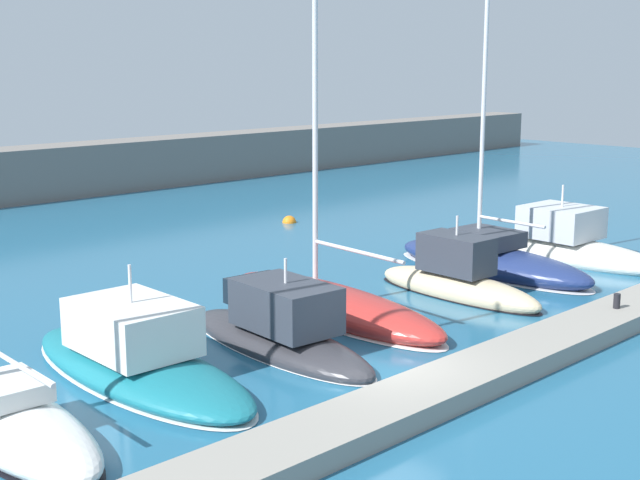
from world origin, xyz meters
The scene contains 11 objects.
ground_plane centered at (0.00, 0.00, 0.00)m, with size 120.00×120.00×0.00m, color #236084.
dock_pier centered at (0.00, -1.68, 0.25)m, with size 36.62×1.77×0.50m, color gray.
sailboat_white_third centered at (-7.81, 3.41, 0.38)m, with size 2.53×7.18×14.30m.
motorboat_teal_fourth centered at (-3.99, 4.55, 0.47)m, with size 3.17×8.81×3.05m.
motorboat_charcoal_fifth centered at (-0.05, 3.64, 0.42)m, with size 2.82×7.62×2.97m.
sailboat_red_sixth centered at (3.30, 5.00, 0.36)m, with size 3.32×9.63×14.57m.
motorboat_sand_seventh centered at (7.82, 3.63, 0.50)m, with size 1.92×6.60×3.03m.
sailboat_navy_eighth centered at (11.43, 4.77, 0.50)m, with size 3.21×8.79×18.14m.
motorboat_ivory_ninth centered at (15.41, 3.99, 0.51)m, with size 3.06×8.17×3.28m.
mooring_buoy_orange centered at (12.93, 17.37, 0.00)m, with size 0.67×0.67×0.67m, color orange.
dock_bollard centered at (8.49, -1.68, 0.72)m, with size 0.20×0.20×0.44m, color black.
Camera 1 is at (-15.32, -13.44, 7.67)m, focal length 49.73 mm.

